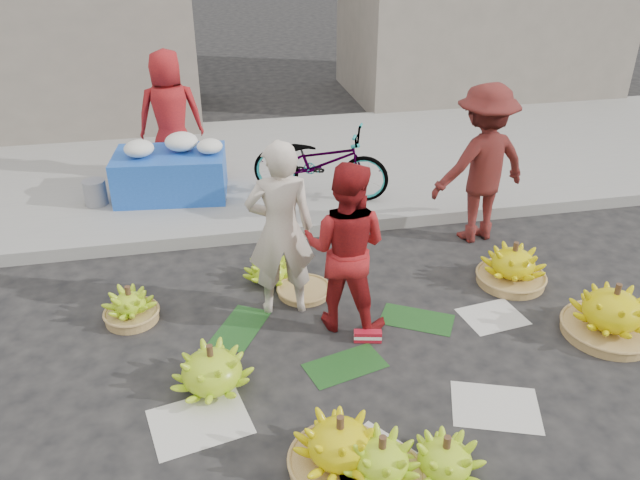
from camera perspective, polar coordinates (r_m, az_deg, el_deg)
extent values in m
plane|color=black|center=(5.42, 2.86, -9.95)|extent=(80.00, 80.00, 0.00)
cube|color=gray|center=(7.20, -1.44, 1.17)|extent=(40.00, 0.25, 0.15)
cube|color=gray|center=(9.10, -3.85, 6.98)|extent=(40.00, 4.00, 0.12)
cylinder|color=#472D1C|center=(4.91, -10.04, -10.04)|extent=(0.05, 0.05, 0.12)
cylinder|color=#9F7942|center=(4.39, 5.53, -20.81)|extent=(0.57, 0.57, 0.09)
cylinder|color=#472D1C|center=(4.16, 5.73, -18.07)|extent=(0.05, 0.05, 0.12)
cylinder|color=#9F7942|center=(4.45, 1.79, -19.76)|extent=(0.68, 0.68, 0.09)
cylinder|color=#472D1C|center=(4.19, 1.86, -16.47)|extent=(0.05, 0.05, 0.12)
cylinder|color=#472D1C|center=(4.34, 11.53, -17.81)|extent=(0.05, 0.05, 0.12)
cylinder|color=#9F7942|center=(6.11, 24.79, -7.46)|extent=(0.78, 0.78, 0.09)
cylinder|color=#472D1C|center=(5.90, 25.59, -4.16)|extent=(0.05, 0.05, 0.12)
cylinder|color=#9F7942|center=(6.56, 17.02, -3.40)|extent=(0.67, 0.67, 0.09)
cylinder|color=#472D1C|center=(6.39, 17.46, -0.69)|extent=(0.05, 0.05, 0.12)
cylinder|color=#9F7942|center=(5.99, -16.81, -6.64)|extent=(0.48, 0.48, 0.09)
cylinder|color=#472D1C|center=(5.85, -17.15, -4.59)|extent=(0.05, 0.05, 0.12)
cylinder|color=#472D1C|center=(6.22, -4.68, -1.69)|extent=(0.05, 0.05, 0.12)
cylinder|color=#9F7942|center=(6.11, -1.46, -4.66)|extent=(0.63, 0.63, 0.06)
cube|color=red|center=(5.49, 4.39, -8.74)|extent=(0.25, 0.13, 0.10)
imported|color=beige|center=(5.50, -3.63, 0.91)|extent=(0.63, 0.43, 1.66)
imported|color=#AC1B1A|center=(5.32, 2.35, -0.71)|extent=(0.94, 0.87, 1.55)
imported|color=maroon|center=(7.02, 14.58, 6.71)|extent=(1.25, 0.86, 1.76)
cube|color=blue|center=(8.02, -13.46, 5.84)|extent=(1.42, 0.97, 0.56)
ellipsoid|color=white|center=(7.86, -16.22, 7.98)|extent=(0.36, 0.36, 0.20)
ellipsoid|color=white|center=(7.93, -12.56, 8.71)|extent=(0.40, 0.40, 0.22)
ellipsoid|color=white|center=(7.78, -10.05, 8.38)|extent=(0.31, 0.31, 0.17)
cylinder|color=gray|center=(8.07, -19.86, 4.10)|extent=(0.27, 0.27, 0.31)
imported|color=#AC1B1A|center=(8.41, -13.52, 10.96)|extent=(0.84, 0.57, 1.69)
imported|color=gray|center=(7.72, 0.01, 7.13)|extent=(1.25, 1.80, 0.90)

